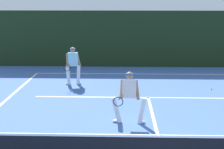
% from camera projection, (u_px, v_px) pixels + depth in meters
% --- Properties ---
extents(court_line_baseline_far, '(10.82, 0.10, 0.01)m').
position_uv_depth(court_line_baseline_far, '(142.00, 74.00, 17.68)').
color(court_line_baseline_far, white).
rests_on(court_line_baseline_far, ground_plane).
extents(court_line_service, '(8.82, 0.10, 0.01)m').
position_uv_depth(court_line_service, '(148.00, 98.00, 13.49)').
color(court_line_service, white).
rests_on(court_line_service, ground_plane).
extents(court_line_centre, '(0.10, 6.40, 0.01)m').
position_uv_depth(court_line_centre, '(155.00, 126.00, 10.46)').
color(court_line_centre, white).
rests_on(court_line_centre, ground_plane).
extents(player_near, '(1.10, 0.86, 1.63)m').
position_uv_depth(player_near, '(129.00, 95.00, 10.55)').
color(player_near, silver).
rests_on(player_near, ground_plane).
extents(player_far, '(0.73, 0.88, 1.68)m').
position_uv_depth(player_far, '(73.00, 64.00, 15.33)').
color(player_far, silver).
rests_on(player_far, ground_plane).
extents(tennis_ball, '(0.07, 0.07, 0.07)m').
position_uv_depth(tennis_ball, '(211.00, 89.00, 14.68)').
color(tennis_ball, '#D1E033').
rests_on(tennis_ball, ground_plane).
extents(back_fence_windscreen, '(18.05, 0.12, 3.12)m').
position_uv_depth(back_fence_windscreen, '(141.00, 39.00, 19.24)').
color(back_fence_windscreen, black).
rests_on(back_fence_windscreen, ground_plane).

